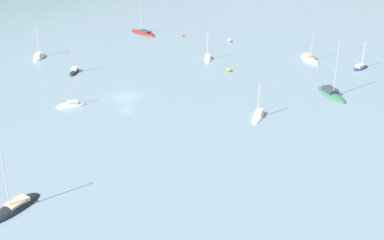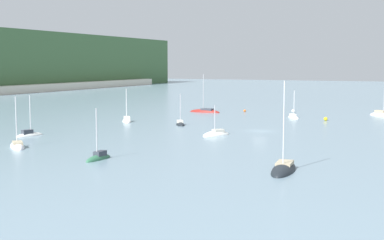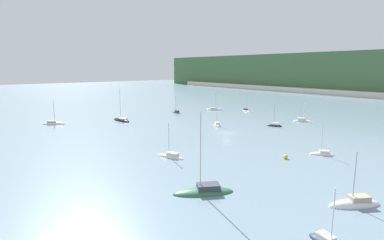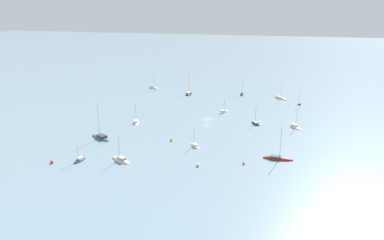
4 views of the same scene
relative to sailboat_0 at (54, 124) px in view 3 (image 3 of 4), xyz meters
The scene contains 14 objects.
ground_plane 53.43m from the sailboat_0, 38.69° to the left, with size 600.00×600.00×0.00m, color slate.
sailboat_0 is the anchor object (origin of this frame).
sailboat_2 78.74m from the sailboat_0, 55.23° to the left, with size 6.15×5.17×7.74m.
sailboat_3 50.33m from the sailboat_0, 49.74° to the left, with size 5.37×4.42×6.25m.
sailboat_4 60.95m from the sailboat_0, 82.99° to the left, with size 6.15×6.65×8.53m.
sailboat_5 76.26m from the sailboat_0, 26.42° to the left, with size 4.69×4.20×6.96m.
sailboat_7 51.53m from the sailboat_0, 10.14° to the left, with size 6.51×3.71×7.33m.
sailboat_8 83.98m from the sailboat_0, 10.83° to the left, with size 5.27×7.02×8.01m.
sailboat_9 67.72m from the sailboat_0, ahead, with size 6.72×8.88×12.18m.
sailboat_10 20.49m from the sailboat_0, 69.52° to the left, with size 8.82×3.41×11.61m.
sailboat_11 70.13m from the sailboat_0, 75.10° to the left, with size 5.36×2.83×7.68m.
sailboat_12 67.46m from the sailboat_0, 49.34° to the left, with size 4.64×3.94×7.07m.
sailboat_13 43.60m from the sailboat_0, 84.51° to the left, with size 5.11×1.44×7.46m.
mooring_buoy_1 70.22m from the sailboat_0, 21.63° to the left, with size 0.84×0.84×0.84m.
Camera 3 is at (55.91, -55.95, 17.34)m, focal length 28.00 mm.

